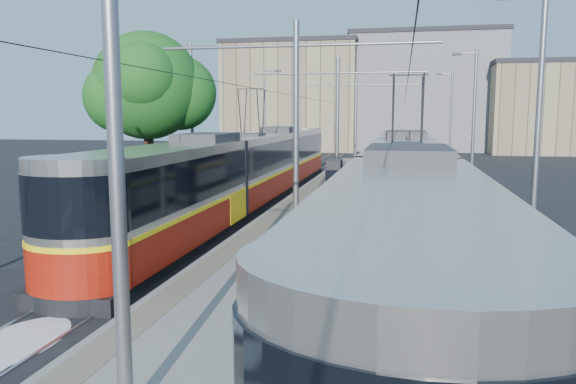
# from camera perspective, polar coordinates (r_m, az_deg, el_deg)

# --- Properties ---
(ground) EXTENTS (160.00, 160.00, 0.00)m
(ground) POSITION_cam_1_polar(r_m,az_deg,el_deg) (11.70, -6.70, -13.52)
(ground) COLOR black
(ground) RESTS_ON ground
(platform) EXTENTS (4.00, 50.00, 0.30)m
(platform) POSITION_cam_1_polar(r_m,az_deg,el_deg) (27.87, 4.24, -0.71)
(platform) COLOR gray
(platform) RESTS_ON ground
(tactile_strip_left) EXTENTS (0.70, 50.00, 0.01)m
(tactile_strip_left) POSITION_cam_1_polar(r_m,az_deg,el_deg) (28.06, 1.30, -0.31)
(tactile_strip_left) COLOR gray
(tactile_strip_left) RESTS_ON platform
(tactile_strip_right) EXTENTS (0.70, 50.00, 0.01)m
(tactile_strip_right) POSITION_cam_1_polar(r_m,az_deg,el_deg) (27.70, 7.22, -0.47)
(tactile_strip_right) COLOR gray
(tactile_strip_right) RESTS_ON platform
(rails) EXTENTS (8.71, 70.00, 0.03)m
(rails) POSITION_cam_1_polar(r_m,az_deg,el_deg) (27.89, 4.24, -0.98)
(rails) COLOR gray
(rails) RESTS_ON ground
(tram_left) EXTENTS (2.43, 31.80, 5.50)m
(tram_left) POSITION_cam_1_polar(r_m,az_deg,el_deg) (27.11, -3.66, 2.37)
(tram_left) COLOR black
(tram_left) RESTS_ON ground
(tram_right) EXTENTS (2.43, 31.27, 5.50)m
(tram_right) POSITION_cam_1_polar(r_m,az_deg,el_deg) (18.38, 11.83, 0.14)
(tram_right) COLOR black
(tram_right) RESTS_ON ground
(catenary) EXTENTS (9.20, 70.00, 7.00)m
(catenary) POSITION_cam_1_polar(r_m,az_deg,el_deg) (24.75, 3.49, 8.40)
(catenary) COLOR slate
(catenary) RESTS_ON platform
(street_lamps) EXTENTS (15.18, 38.22, 8.00)m
(street_lamps) POSITION_cam_1_polar(r_m,az_deg,el_deg) (31.54, 5.24, 7.62)
(street_lamps) COLOR slate
(street_lamps) RESTS_ON ground
(shelter) EXTENTS (0.61, 0.99, 2.18)m
(shelter) POSITION_cam_1_polar(r_m,az_deg,el_deg) (22.82, 4.72, 0.69)
(shelter) COLOR black
(shelter) RESTS_ON platform
(tree) EXTENTS (5.66, 5.23, 8.22)m
(tree) POSITION_cam_1_polar(r_m,az_deg,el_deg) (28.19, -13.31, 10.23)
(tree) COLOR #382314
(tree) RESTS_ON ground
(building_left) EXTENTS (16.32, 12.24, 13.18)m
(building_left) POSITION_cam_1_polar(r_m,az_deg,el_deg) (71.66, 0.67, 9.63)
(building_left) COLOR gray
(building_left) RESTS_ON ground
(building_centre) EXTENTS (18.36, 14.28, 14.28)m
(building_centre) POSITION_cam_1_polar(r_m,az_deg,el_deg) (74.45, 13.64, 9.78)
(building_centre) COLOR slate
(building_centre) RESTS_ON ground
(building_right) EXTENTS (14.28, 10.20, 10.23)m
(building_right) POSITION_cam_1_polar(r_m,az_deg,el_deg) (70.33, 25.34, 7.73)
(building_right) COLOR gray
(building_right) RESTS_ON ground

